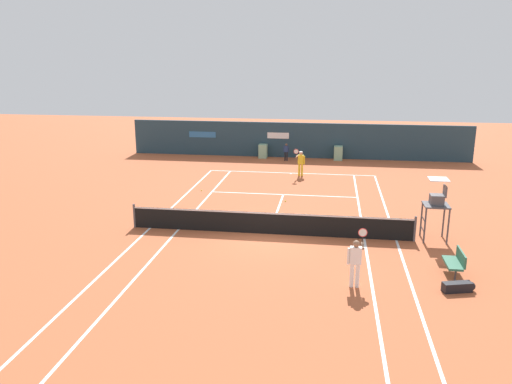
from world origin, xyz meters
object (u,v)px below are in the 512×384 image
Objects in this scene: player_bench at (456,261)px; player_near_side at (356,259)px; tennis_ball_mid_court at (285,201)px; tennis_ball_by_sideline at (221,217)px; ball_kid_centre_post at (286,151)px; player_on_baseline at (301,161)px; tennis_ball_near_service_line at (201,190)px; umpire_chair at (437,201)px; equipment_bag at (460,287)px.

player_bench is 0.67× the size of player_near_side.
tennis_ball_mid_court is 4.18m from tennis_ball_by_sideline.
ball_kid_centre_post is 10.67m from tennis_ball_mid_court.
player_on_baseline reaches higher than tennis_ball_by_sideline.
tennis_ball_near_service_line is (-5.27, -4.47, -0.92)m from player_on_baseline.
ball_kid_centre_post is (-7.50, 15.32, -0.92)m from umpire_chair.
umpire_chair is 2.05× the size of ball_kid_centre_post.
player_bench reaches higher than equipment_bag.
player_near_side is at bearing 112.87° from player_bench.
player_on_baseline is at bearing 86.20° from tennis_ball_mid_court.
equipment_bag reaches higher than tennis_ball_mid_court.
player_near_side is at bearing -54.20° from tennis_ball_near_service_line.
player_bench is at bearing -40.00° from tennis_ball_near_service_line.
umpire_chair is at bearing 1.41° from player_bench.
ball_kid_centre_post is at bearing 82.51° from tennis_ball_by_sideline.
tennis_ball_by_sideline is at bearing 131.59° from player_near_side.
equipment_bag is at bearing 1.60° from player_near_side.
tennis_ball_mid_court and tennis_ball_by_sideline have the same top height.
player_bench is at bearing -50.89° from tennis_ball_mid_court.
player_bench is 20.28m from ball_kid_centre_post.
tennis_ball_near_service_line is at bearing 135.98° from equipment_bag.
player_bench is at bearing -178.59° from umpire_chair.
player_near_side is (-3.41, -4.95, -0.68)m from umpire_chair.
tennis_ball_near_service_line is at bearing 75.66° from ball_kid_centre_post.
player_on_baseline reaches higher than tennis_ball_mid_court.
player_bench is 18.23× the size of tennis_ball_by_sideline.
player_near_side is at bearing -177.77° from equipment_bag.
ball_kid_centre_post is 9.97m from tennis_ball_near_service_line.
tennis_ball_mid_court is (-0.40, -5.96, -0.92)m from player_on_baseline.
player_near_side is 27.40× the size of tennis_ball_mid_court.
umpire_chair is at bearing -9.50° from tennis_ball_by_sideline.
tennis_ball_mid_court is 1.00× the size of tennis_ball_by_sideline.
player_near_side reaches higher than tennis_ball_near_service_line.
player_bench is (0.09, -3.48, -1.15)m from umpire_chair.
equipment_bag is 16.68m from player_on_baseline.
umpire_chair is at bearing 125.12° from ball_kid_centre_post.
ball_kid_centre_post reaches higher than tennis_ball_mid_court.
tennis_ball_near_service_line and tennis_ball_by_sideline have the same top height.
player_bench is 15.06m from tennis_ball_near_service_line.
ball_kid_centre_post is (-7.46, 20.14, 0.57)m from equipment_bag.
tennis_ball_near_service_line is (-11.40, 11.02, -0.13)m from equipment_bag.
tennis_ball_mid_court is (-3.17, 9.66, -0.94)m from player_near_side.
equipment_bag is at bearing 174.48° from player_bench.
player_near_side is at bearing -47.78° from tennis_ball_by_sideline.
player_on_baseline reaches higher than equipment_bag.
player_on_baseline is 9.68m from tennis_ball_by_sideline.
equipment_bag is 15.85m from tennis_ball_near_service_line.
player_near_side is at bearing 145.48° from umpire_chair.
umpire_chair is 1.40× the size of player_near_side.
player_on_baseline is 26.56× the size of tennis_ball_mid_court.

